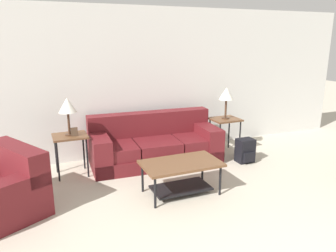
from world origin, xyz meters
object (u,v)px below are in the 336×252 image
couch (155,145)px  side_table_right (225,123)px  table_lamp_left (67,106)px  table_lamp_right (226,94)px  side_table_left (70,140)px  coffee_table (181,170)px  backpack (245,151)px

couch → side_table_right: (1.37, -0.03, 0.27)m
couch → table_lamp_left: 1.59m
table_lamp_left → table_lamp_right: bearing=0.0°
couch → table_lamp_left: table_lamp_left is taller
couch → table_lamp_right: bearing=-1.3°
couch → side_table_left: bearing=-178.7°
coffee_table → backpack: 1.66m
couch → table_lamp_right: size_ratio=3.82×
side_table_right → backpack: (0.06, -0.58, -0.37)m
couch → backpack: couch is taller
couch → backpack: bearing=-23.1°
couch → table_lamp_left: size_ratio=3.82×
side_table_right → backpack: 0.69m
side_table_right → table_lamp_right: 0.53m
side_table_left → backpack: side_table_left is taller
coffee_table → table_lamp_right: table_lamp_right is taller
coffee_table → table_lamp_left: 1.94m
couch → side_table_left: couch is taller
couch → side_table_right: couch is taller
coffee_table → backpack: size_ratio=2.60×
couch → side_table_right: bearing=-1.3°
coffee_table → side_table_right: (1.46, 1.23, 0.23)m
coffee_table → table_lamp_right: size_ratio=1.84×
couch → table_lamp_left: (-1.38, -0.03, 0.79)m
couch → backpack: 1.56m
table_lamp_left → coffee_table: bearing=-43.6°
coffee_table → side_table_right: 1.92m
table_lamp_left → backpack: 3.00m
couch → side_table_right: size_ratio=3.42×
side_table_left → side_table_right: bearing=0.0°
side_table_right → side_table_left: bearing=180.0°
coffee_table → couch: bearing=86.0°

